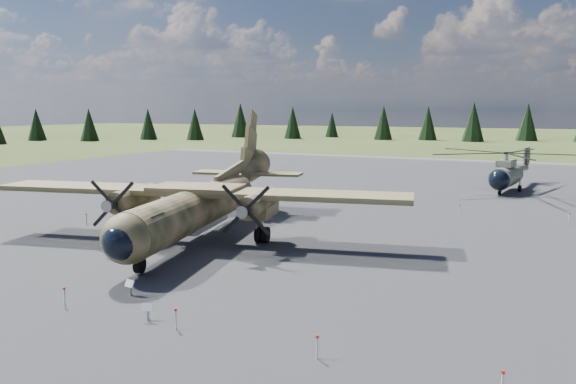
% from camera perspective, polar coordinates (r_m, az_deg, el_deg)
% --- Properties ---
extents(ground, '(500.00, 500.00, 0.00)m').
position_cam_1_polar(ground, '(35.03, -0.44, -5.72)').
color(ground, '#53612B').
rests_on(ground, ground).
extents(apron, '(120.00, 120.00, 0.04)m').
position_cam_1_polar(apron, '(43.99, 5.37, -2.85)').
color(apron, slate).
rests_on(apron, ground).
extents(transport_plane, '(27.58, 24.74, 9.13)m').
position_cam_1_polar(transport_plane, '(37.85, -8.68, -0.71)').
color(transport_plane, '#343A1F').
rests_on(transport_plane, ground).
extents(helicopter_near, '(18.52, 20.42, 4.22)m').
position_cam_1_polar(helicopter_near, '(62.67, 21.37, 2.71)').
color(helicopter_near, gray).
rests_on(helicopter_near, ground).
extents(info_placard_left, '(0.53, 0.29, 0.79)m').
position_cam_1_polar(info_placard_left, '(27.13, -15.76, -9.10)').
color(info_placard_left, gray).
rests_on(info_placard_left, ground).
extents(info_placard_right, '(0.50, 0.33, 0.73)m').
position_cam_1_polar(info_placard_right, '(24.01, -14.11, -11.45)').
color(info_placard_right, gray).
rests_on(info_placard_right, ground).
extents(barrier_fence, '(33.12, 29.62, 0.85)m').
position_cam_1_polar(barrier_fence, '(35.04, -1.18, -4.86)').
color(barrier_fence, white).
rests_on(barrier_fence, ground).
extents(treeline, '(282.39, 286.45, 10.98)m').
position_cam_1_polar(treeline, '(29.95, -5.47, 1.31)').
color(treeline, black).
rests_on(treeline, ground).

